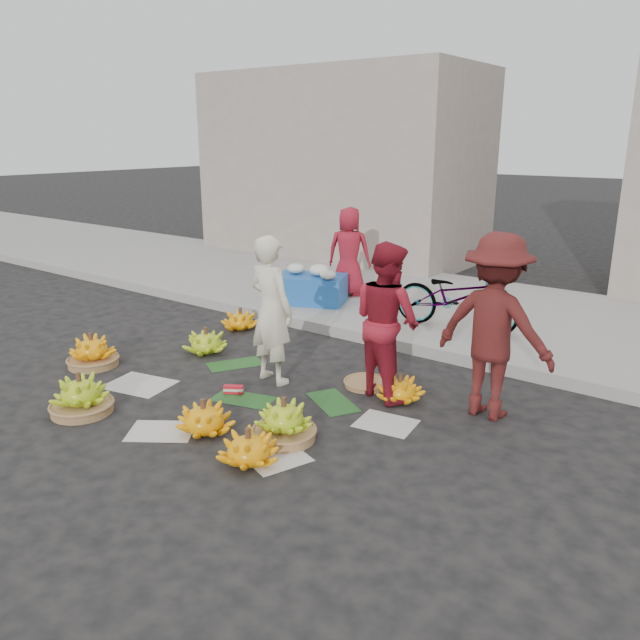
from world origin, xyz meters
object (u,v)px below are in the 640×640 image
Objects in this scene: flower_table at (311,287)px; bicycle at (456,297)px; banana_bunch_4 at (284,422)px; vendor_cream at (271,310)px; banana_bunch_0 at (92,352)px.

bicycle is (2.43, 0.05, 0.20)m from flower_table.
bicycle reaches higher than banana_bunch_4.
vendor_cream is at bearing 154.71° from bicycle.
bicycle is at bearing 90.88° from banana_bunch_4.
banana_bunch_4 is at bearing 175.39° from bicycle.
vendor_cream reaches higher than bicycle.
vendor_cream is 0.96× the size of bicycle.
banana_bunch_4 is 3.71m from bicycle.
flower_table is 2.44m from bicycle.
flower_table is at bearing 80.91° from banana_bunch_0.
bicycle reaches higher than banana_bunch_0.
bicycle is (-0.06, 3.69, 0.40)m from banana_bunch_4.
flower_table is at bearing 85.77° from bicycle.
bicycle is at bearing -20.97° from flower_table.
flower_table reaches higher than banana_bunch_0.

